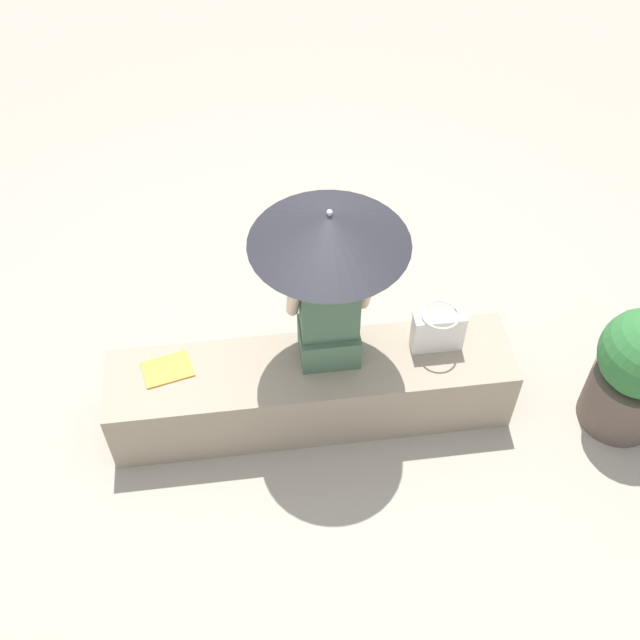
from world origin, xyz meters
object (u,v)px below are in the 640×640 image
(magazine, at_px, (168,369))
(planter_near, at_px, (637,371))
(person_seated, at_px, (329,309))
(handbag_black, at_px, (438,330))
(parasol, at_px, (329,229))

(magazine, height_order, planter_near, planter_near)
(person_seated, relative_size, handbag_black, 2.98)
(magazine, relative_size, planter_near, 0.31)
(person_seated, bearing_deg, magazine, -179.77)
(planter_near, bearing_deg, parasol, 168.34)
(person_seated, bearing_deg, parasol, 96.90)
(person_seated, bearing_deg, handbag_black, -2.12)
(handbag_black, height_order, planter_near, planter_near)
(person_seated, height_order, handbag_black, person_seated)
(parasol, relative_size, planter_near, 1.23)
(handbag_black, bearing_deg, parasol, 176.12)
(person_seated, relative_size, parasol, 0.82)
(handbag_black, distance_m, magazine, 1.59)
(parasol, bearing_deg, person_seated, -83.10)
(person_seated, xyz_separation_m, planter_near, (1.77, -0.35, -0.40))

